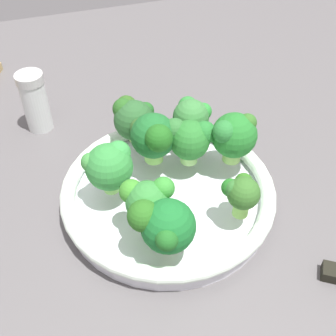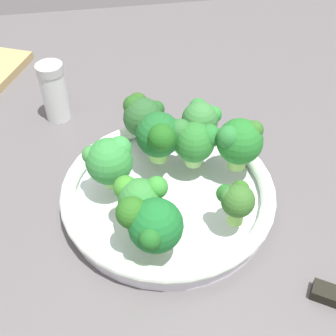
# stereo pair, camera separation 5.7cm
# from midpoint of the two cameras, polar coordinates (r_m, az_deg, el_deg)

# --- Properties ---
(ground_plane) EXTENTS (1.30, 1.30, 0.03)m
(ground_plane) POSITION_cam_midpoint_polar(r_m,az_deg,el_deg) (0.63, -0.40, -4.86)
(ground_plane) COLOR #595657
(bowl) EXTENTS (0.29, 0.29, 0.04)m
(bowl) POSITION_cam_midpoint_polar(r_m,az_deg,el_deg) (0.60, 2.70, -3.44)
(bowl) COLOR white
(bowl) RESTS_ON ground_plane
(broccoli_floret_0) EXTENTS (0.06, 0.06, 0.07)m
(broccoli_floret_0) POSITION_cam_midpoint_polar(r_m,az_deg,el_deg) (0.64, 6.88, 6.31)
(broccoli_floret_0) COLOR #92C065
(broccoli_floret_0) RESTS_ON bowl
(broccoli_floret_1) EXTENTS (0.07, 0.06, 0.08)m
(broccoli_floret_1) POSITION_cam_midpoint_polar(r_m,az_deg,el_deg) (0.60, 1.44, 4.16)
(broccoli_floret_1) COLOR #89C75A
(broccoli_floret_1) RESTS_ON bowl
(broccoli_floret_2) EXTENTS (0.06, 0.07, 0.07)m
(broccoli_floret_2) POSITION_cam_midpoint_polar(r_m,az_deg,el_deg) (0.56, -4.78, 0.82)
(broccoli_floret_2) COLOR #80C158
(broccoli_floret_2) RESTS_ON bowl
(broccoli_floret_3) EXTENTS (0.07, 0.07, 0.07)m
(broccoli_floret_3) POSITION_cam_midpoint_polar(r_m,az_deg,el_deg) (0.49, 0.98, -7.61)
(broccoli_floret_3) COLOR #A1C962
(broccoli_floret_3) RESTS_ON bowl
(broccoli_floret_4) EXTENTS (0.06, 0.07, 0.07)m
(broccoli_floret_4) POSITION_cam_midpoint_polar(r_m,az_deg,el_deg) (0.60, 6.18, 3.47)
(broccoli_floret_4) COLOR #99CF72
(broccoli_floret_4) RESTS_ON bowl
(broccoli_floret_5) EXTENTS (0.05, 0.04, 0.06)m
(broccoli_floret_5) POSITION_cam_midpoint_polar(r_m,az_deg,el_deg) (0.53, 11.89, -4.20)
(broccoli_floret_5) COLOR #8DCE57
(broccoli_floret_5) RESTS_ON bowl
(broccoli_floret_6) EXTENTS (0.07, 0.06, 0.07)m
(broccoli_floret_6) POSITION_cam_midpoint_polar(r_m,az_deg,el_deg) (0.64, -0.85, 6.86)
(broccoli_floret_6) COLOR #85BA5A
(broccoli_floret_6) RESTS_ON bowl
(broccoli_floret_7) EXTENTS (0.06, 0.06, 0.07)m
(broccoli_floret_7) POSITION_cam_midpoint_polar(r_m,az_deg,el_deg) (0.52, -0.59, -4.10)
(broccoli_floret_7) COLOR #88C350
(broccoli_floret_7) RESTS_ON bowl
(broccoli_floret_8) EXTENTS (0.06, 0.07, 0.08)m
(broccoli_floret_8) POSITION_cam_midpoint_polar(r_m,az_deg,el_deg) (0.60, 12.01, 3.29)
(broccoli_floret_8) COLOR #89BC58
(broccoli_floret_8) RESTS_ON bowl
(pepper_shaker) EXTENTS (0.04, 0.04, 0.10)m
(pepper_shaker) POSITION_cam_midpoint_polar(r_m,az_deg,el_deg) (0.75, -12.56, 9.61)
(pepper_shaker) COLOR silver
(pepper_shaker) RESTS_ON ground_plane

